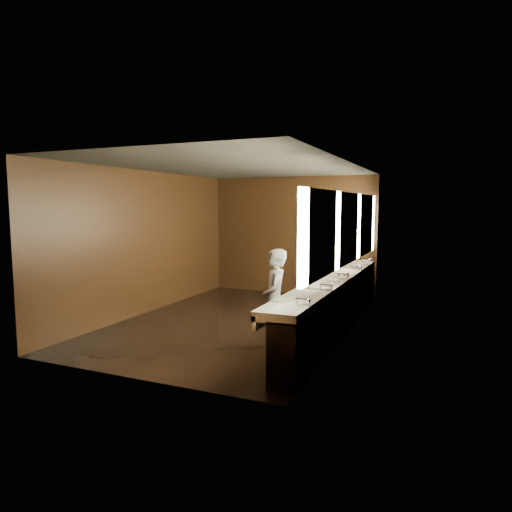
{
  "coord_description": "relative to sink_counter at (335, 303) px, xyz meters",
  "views": [
    {
      "loc": [
        3.53,
        -7.37,
        2.11
      ],
      "look_at": [
        0.35,
        0.0,
        1.23
      ],
      "focal_mm": 32.0,
      "sensor_mm": 36.0,
      "label": 1
    }
  ],
  "objects": [
    {
      "name": "wall_front",
      "position": [
        -1.79,
        -3.0,
        0.9
      ],
      "size": [
        4.0,
        0.02,
        2.8
      ],
      "primitive_type": "cube",
      "color": "black",
      "rests_on": "floor"
    },
    {
      "name": "ceiling",
      "position": [
        -1.79,
        0.0,
        2.3
      ],
      "size": [
        4.0,
        6.0,
        0.02
      ],
      "primitive_type": "cube",
      "color": "#2D2D2B",
      "rests_on": "wall_back"
    },
    {
      "name": "floor",
      "position": [
        -1.79,
        0.0,
        -0.5
      ],
      "size": [
        6.0,
        6.0,
        0.0
      ],
      "primitive_type": "plane",
      "color": "black",
      "rests_on": "ground"
    },
    {
      "name": "trash_bin",
      "position": [
        -0.22,
        -1.75,
        -0.19
      ],
      "size": [
        0.4,
        0.4,
        0.62
      ],
      "primitive_type": "cylinder",
      "rotation": [
        0.0,
        0.0,
        -0.01
      ],
      "color": "black",
      "rests_on": "floor"
    },
    {
      "name": "person",
      "position": [
        -0.6,
        -1.26,
        0.25
      ],
      "size": [
        0.53,
        0.64,
        1.49
      ],
      "primitive_type": "imported",
      "rotation": [
        0.0,
        0.0,
        -1.21
      ],
      "color": "#93B2DB",
      "rests_on": "floor"
    },
    {
      "name": "sink_counter",
      "position": [
        0.0,
        0.0,
        0.0
      ],
      "size": [
        0.55,
        5.4,
        1.01
      ],
      "color": "black",
      "rests_on": "floor"
    },
    {
      "name": "wall_left",
      "position": [
        -3.79,
        0.0,
        0.9
      ],
      "size": [
        0.02,
        6.0,
        2.8
      ],
      "primitive_type": "cube",
      "color": "black",
      "rests_on": "floor"
    },
    {
      "name": "wall_right",
      "position": [
        0.21,
        0.0,
        0.9
      ],
      "size": [
        0.02,
        6.0,
        2.8
      ],
      "primitive_type": "cube",
      "color": "black",
      "rests_on": "floor"
    },
    {
      "name": "wall_back",
      "position": [
        -1.79,
        3.0,
        0.9
      ],
      "size": [
        4.0,
        0.02,
        2.8
      ],
      "primitive_type": "cube",
      "color": "black",
      "rests_on": "floor"
    },
    {
      "name": "mirror_band",
      "position": [
        0.19,
        -0.0,
        1.25
      ],
      "size": [
        0.06,
        5.03,
        1.15
      ],
      "color": "#FFF5C7",
      "rests_on": "wall_right"
    }
  ]
}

